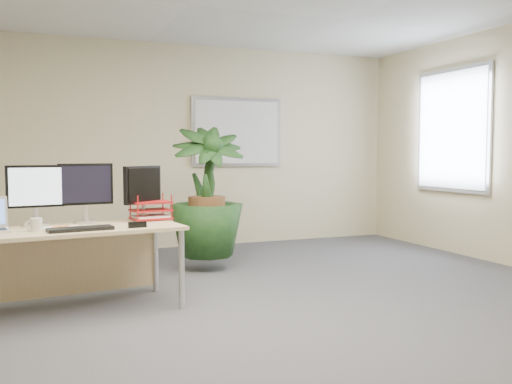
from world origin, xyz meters
name	(u,v)px	position (x,y,z in m)	size (l,w,h in m)	color
floor	(271,342)	(0.00, 0.00, 0.00)	(8.00, 8.00, 0.00)	#404044
back_wall	(150,146)	(0.00, 4.00, 1.35)	(7.00, 0.04, 2.70)	beige
whiteboard	(237,132)	(1.20, 3.97, 1.55)	(1.30, 0.04, 0.95)	#A3A4A8
window	(452,130)	(3.47, 2.30, 1.55)	(0.04, 1.30, 1.55)	#A3A4A8
desk	(65,244)	(-1.23, 1.34, 0.54)	(1.84, 0.95, 0.68)	tan
floor_plant	(207,201)	(0.29, 2.44, 0.75)	(0.84, 0.84, 1.50)	#133615
monitor_left	(35,191)	(-1.44, 1.48, 0.96)	(0.44, 0.20, 0.49)	silver
monitor_right	(86,189)	(-1.04, 1.54, 0.97)	(0.45, 0.21, 0.50)	silver
monitor_dark	(143,189)	(-0.56, 1.56, 0.95)	(0.37, 0.28, 0.48)	silver
keyboard	(80,229)	(-1.13, 1.06, 0.69)	(0.48, 0.16, 0.03)	black
coffee_mug	(36,225)	(-1.45, 1.16, 0.73)	(0.13, 0.09, 0.10)	silver
spiral_notebook	(62,228)	(-1.25, 1.21, 0.68)	(0.27, 0.20, 0.01)	white
orange_pen	(60,227)	(-1.27, 1.23, 0.69)	(0.01, 0.01, 0.13)	orange
yellow_highlighter	(88,227)	(-1.06, 1.21, 0.69)	(0.02, 0.02, 0.13)	yellow
letter_tray	(151,212)	(-0.49, 1.55, 0.75)	(0.36, 0.29, 0.16)	#A41414
stapler	(137,225)	(-0.70, 1.06, 0.70)	(0.14, 0.04, 0.05)	black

